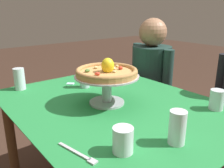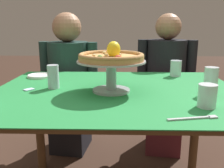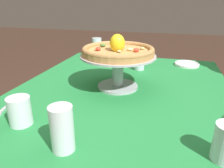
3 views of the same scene
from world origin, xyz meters
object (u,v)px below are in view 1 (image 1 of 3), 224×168
pizza_stand (107,85)px  diner_left (150,88)px  pizza (107,71)px  water_glass_front_left (20,80)px  water_glass_back_right (217,101)px  dinner_fork (79,154)px  water_glass_side_right (177,129)px  sugar_packet (70,84)px  water_glass_front_right (123,142)px  water_glass_side_left (85,79)px  side_plate (104,74)px

pizza_stand → diner_left: size_ratio=0.30×
pizza → water_glass_front_left: pizza is taller
water_glass_back_right → water_glass_front_left: 1.16m
dinner_fork → water_glass_side_right: bearing=63.3°
water_glass_side_right → water_glass_back_right: water_glass_side_right is taller
pizza → water_glass_front_left: bearing=-151.7°
water_glass_side_right → sugar_packet: water_glass_side_right is taller
pizza_stand → water_glass_front_right: size_ratio=3.54×
dinner_fork → diner_left: (-0.69, 1.12, -0.18)m
water_glass_front_right → sugar_packet: 0.87m
water_glass_side_left → water_glass_back_right: 0.79m
water_glass_side_right → diner_left: (-0.85, 0.79, -0.23)m
pizza → water_glass_front_left: (-0.53, -0.29, -0.12)m
water_glass_front_left → pizza: bearing=28.3°
dinner_fork → sugar_packet: size_ratio=3.82×
pizza_stand → side_plate: bearing=144.8°
water_glass_front_left → sugar_packet: 0.33m
pizza → sugar_packet: (-0.43, 0.02, -0.18)m
pizza_stand → sugar_packet: bearing=177.9°
water_glass_side_right → sugar_packet: size_ratio=2.66×
pizza → side_plate: bearing=144.8°
water_glass_back_right → water_glass_front_left: (-0.94, -0.68, 0.01)m
pizza → water_glass_side_right: size_ratio=2.43×
water_glass_back_right → pizza: bearing=-136.5°
water_glass_side_left → side_plate: water_glass_side_left is taller
water_glass_front_right → diner_left: (-0.77, 0.99, -0.21)m
water_glass_front_right → dinner_fork: size_ratio=0.51×
water_glass_front_left → sugar_packet: size_ratio=2.74×
water_glass_side_right → sugar_packet: (-0.91, 0.05, -0.06)m
water_glass_front_right → side_plate: bearing=146.9°
water_glass_back_right → diner_left: 0.89m
pizza_stand → water_glass_front_right: bearing=-30.4°
diner_left → pizza_stand: bearing=-64.0°
water_glass_front_right → diner_left: bearing=127.8°
water_glass_side_left → sugar_packet: (-0.12, -0.04, -0.05)m
diner_left → sugar_packet: bearing=-94.7°
diner_left → water_glass_side_left: bearing=-85.2°
pizza → water_glass_front_right: bearing=-30.4°
pizza_stand → side_plate: (-0.47, 0.33, -0.09)m
water_glass_side_right → diner_left: diner_left is taller
pizza_stand → water_glass_front_left: (-0.53, -0.29, -0.04)m
water_glass_front_left → pizza_stand: bearing=28.4°
water_glass_side_left → dinner_fork: 0.76m
pizza_stand → diner_left: 0.88m
water_glass_front_left → sugar_packet: (0.10, 0.30, -0.06)m
water_glass_front_left → side_plate: size_ratio=0.90×
pizza_stand → water_glass_front_right: pizza_stand is taller
pizza_stand → water_glass_front_left: 0.61m
pizza_stand → pizza: 0.08m
dinner_fork → pizza: bearing=130.7°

